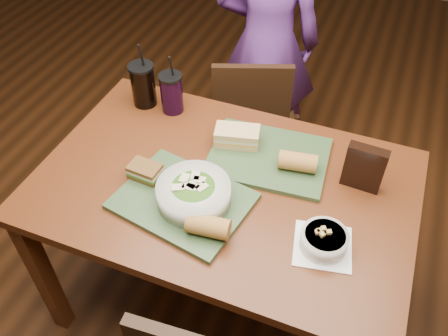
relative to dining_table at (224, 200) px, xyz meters
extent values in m
plane|color=#381C0B|center=(0.00, 0.00, -0.66)|extent=(6.00, 6.00, 0.00)
cube|color=#542710|center=(-0.60, -0.38, -0.30)|extent=(0.06, 0.06, 0.71)
cube|color=#542710|center=(-0.60, 0.38, -0.30)|extent=(0.06, 0.06, 0.71)
cube|color=#542710|center=(0.60, 0.38, -0.30)|extent=(0.06, 0.06, 0.71)
cube|color=#542710|center=(0.00, 0.00, 0.07)|extent=(1.30, 0.85, 0.04)
cube|color=black|center=(-0.11, 0.78, -0.28)|extent=(0.46, 0.46, 0.03)
cube|color=black|center=(-0.11, 0.61, -0.05)|extent=(0.35, 0.16, 0.43)
cube|color=black|center=(-0.26, 0.62, -0.48)|extent=(0.03, 0.03, 0.37)
cube|color=black|center=(0.04, 0.62, -0.48)|extent=(0.03, 0.03, 0.37)
cube|color=black|center=(-0.26, 0.93, -0.48)|extent=(0.03, 0.03, 0.37)
cube|color=black|center=(0.04, 0.93, -0.48)|extent=(0.03, 0.03, 0.37)
imported|color=#663086|center=(-0.16, 0.99, 0.06)|extent=(0.59, 0.46, 1.45)
cube|color=#314828|center=(-0.09, -0.14, 0.10)|extent=(0.47, 0.39, 0.02)
cube|color=#314828|center=(0.11, 0.17, 0.10)|extent=(0.44, 0.35, 0.02)
cylinder|color=silver|center=(-0.05, -0.13, 0.14)|extent=(0.24, 0.24, 0.07)
ellipsoid|color=#427219|center=(-0.05, -0.13, 0.16)|extent=(0.20, 0.20, 0.06)
cube|color=beige|center=(-0.06, -0.09, 0.18)|extent=(0.04, 0.05, 0.01)
cube|color=beige|center=(-0.05, -0.14, 0.18)|extent=(0.05, 0.04, 0.01)
cube|color=beige|center=(-0.06, -0.14, 0.18)|extent=(0.04, 0.03, 0.01)
cube|color=beige|center=(-0.02, -0.13, 0.18)|extent=(0.04, 0.05, 0.01)
cube|color=beige|center=(-0.09, -0.11, 0.18)|extent=(0.03, 0.04, 0.01)
cube|color=beige|center=(-0.09, -0.16, 0.18)|extent=(0.05, 0.04, 0.01)
cube|color=beige|center=(-0.04, -0.10, 0.18)|extent=(0.04, 0.04, 0.01)
cube|color=white|center=(0.38, -0.14, 0.09)|extent=(0.20, 0.20, 0.00)
cylinder|color=silver|center=(0.38, -0.14, 0.12)|extent=(0.14, 0.14, 0.06)
cylinder|color=black|center=(0.38, -0.14, 0.14)|extent=(0.12, 0.12, 0.01)
cube|color=#B28947|center=(0.36, -0.14, 0.16)|extent=(0.02, 0.02, 0.01)
cube|color=#B28947|center=(0.39, -0.13, 0.16)|extent=(0.02, 0.02, 0.01)
cube|color=#B28947|center=(0.37, -0.13, 0.16)|extent=(0.02, 0.02, 0.01)
cube|color=#B28947|center=(0.36, -0.14, 0.16)|extent=(0.02, 0.02, 0.01)
cube|color=#B28947|center=(0.37, -0.15, 0.16)|extent=(0.02, 0.02, 0.01)
cube|color=#593819|center=(-0.26, -0.09, 0.12)|extent=(0.11, 0.08, 0.01)
cube|color=#3F721E|center=(-0.26, -0.09, 0.13)|extent=(0.11, 0.08, 0.01)
cube|color=beige|center=(-0.26, -0.09, 0.14)|extent=(0.11, 0.08, 0.01)
cube|color=#593819|center=(-0.26, -0.09, 0.15)|extent=(0.11, 0.08, 0.01)
cube|color=tan|center=(-0.02, 0.19, 0.12)|extent=(0.18, 0.12, 0.02)
cube|color=orange|center=(-0.02, 0.19, 0.13)|extent=(0.18, 0.12, 0.01)
cube|color=beige|center=(-0.02, 0.19, 0.14)|extent=(0.18, 0.12, 0.01)
cube|color=tan|center=(-0.02, 0.19, 0.16)|extent=(0.18, 0.12, 0.02)
cylinder|color=#AD7533|center=(0.04, -0.23, 0.14)|extent=(0.14, 0.08, 0.07)
cylinder|color=#AD7533|center=(0.22, 0.14, 0.14)|extent=(0.14, 0.08, 0.07)
cylinder|color=black|center=(-0.47, 0.30, 0.18)|extent=(0.10, 0.10, 0.17)
cylinder|color=black|center=(-0.47, 0.30, 0.27)|extent=(0.10, 0.10, 0.01)
cylinder|color=black|center=(-0.46, 0.30, 0.31)|extent=(0.01, 0.03, 0.11)
cylinder|color=black|center=(-0.34, 0.30, 0.17)|extent=(0.09, 0.09, 0.15)
cylinder|color=black|center=(-0.34, 0.30, 0.25)|extent=(0.09, 0.09, 0.01)
cylinder|color=black|center=(-0.33, 0.30, 0.30)|extent=(0.01, 0.03, 0.10)
cube|color=black|center=(0.44, 0.16, 0.18)|extent=(0.13, 0.05, 0.17)
camera|label=1|loc=(0.42, -1.05, 1.28)|focal=38.00mm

